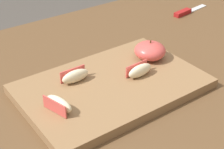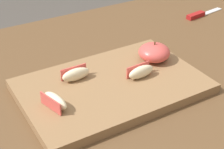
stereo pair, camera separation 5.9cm
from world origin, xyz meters
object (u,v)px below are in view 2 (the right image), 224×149
apple_wedge_right (76,74)px  paring_knife (199,15)px  cutting_board (112,86)px  apple_half_skin_up (155,53)px  apple_wedge_left (141,72)px  apple_wedge_near_knife (55,101)px

apple_wedge_right → paring_knife: 0.55m
cutting_board → apple_half_skin_up: apple_half_skin_up is taller
apple_half_skin_up → paring_knife: apple_half_skin_up is taller
cutting_board → apple_wedge_left: bearing=-12.8°
paring_knife → apple_wedge_right: bearing=-161.8°
apple_wedge_right → apple_wedge_left: size_ratio=0.99×
apple_wedge_left → apple_half_skin_up: bearing=32.9°
apple_wedge_right → apple_wedge_near_knife: (-0.08, -0.07, 0.00)m
apple_half_skin_up → apple_wedge_left: apple_half_skin_up is taller
cutting_board → apple_wedge_near_knife: (-0.14, -0.02, 0.03)m
cutting_board → apple_wedge_left: 0.07m
apple_wedge_left → apple_wedge_near_knife: size_ratio=0.97×
paring_knife → apple_half_skin_up: bearing=-149.4°
cutting_board → paring_knife: size_ratio=2.49×
apple_half_skin_up → apple_wedge_left: bearing=-147.1°
apple_half_skin_up → apple_wedge_right: (-0.20, 0.02, -0.01)m
apple_half_skin_up → apple_wedge_left: (-0.07, -0.05, -0.01)m
apple_half_skin_up → apple_wedge_left: size_ratio=1.16×
apple_wedge_right → apple_wedge_near_knife: same height
cutting_board → paring_knife: (0.46, 0.22, -0.00)m
apple_wedge_right → apple_wedge_near_knife: 0.11m
apple_wedge_near_knife → apple_half_skin_up: bearing=10.4°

